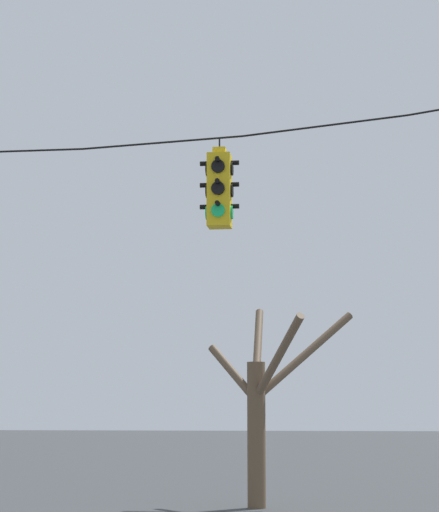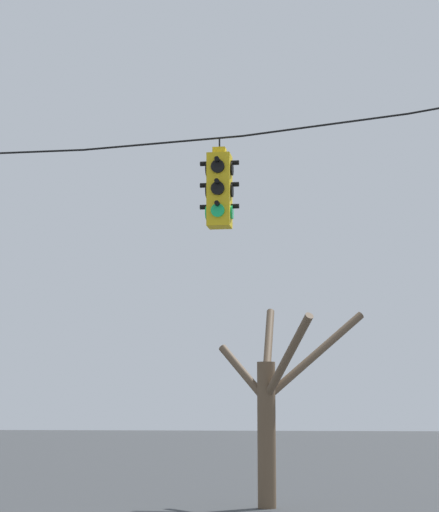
% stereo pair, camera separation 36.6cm
% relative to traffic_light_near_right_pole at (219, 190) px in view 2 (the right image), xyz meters
% --- Properties ---
extents(span_wire, '(17.02, 0.03, 0.73)m').
position_rel_traffic_light_near_right_pole_xyz_m(span_wire, '(-3.31, -0.00, 0.92)').
color(span_wire, black).
extents(traffic_light_near_right_pole, '(0.58, 0.58, 1.34)m').
position_rel_traffic_light_near_right_pole_xyz_m(traffic_light_near_right_pole, '(0.00, 0.00, 0.00)').
color(traffic_light_near_right_pole, yellow).
extents(bare_tree, '(3.59, 3.69, 4.80)m').
position_rel_traffic_light_near_right_pole_xyz_m(bare_tree, '(-0.12, 9.40, -3.06)').
color(bare_tree, brown).
rests_on(bare_tree, ground_plane).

